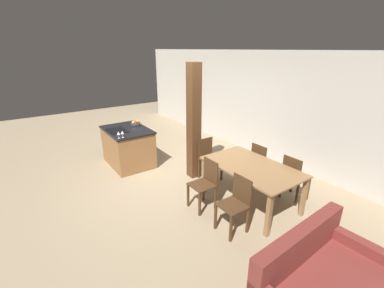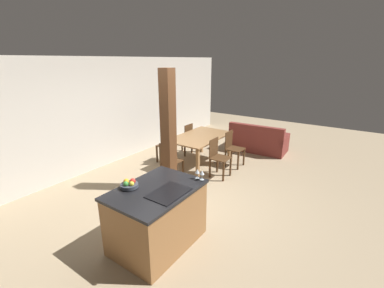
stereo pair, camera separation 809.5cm
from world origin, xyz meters
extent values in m
plane|color=#9E896B|center=(0.00, 0.00, 0.00)|extent=(16.00, 16.00, 0.00)
cube|color=beige|center=(0.00, 2.74, 1.35)|extent=(11.20, 0.08, 2.70)
cube|color=olive|center=(-1.23, -0.44, 0.44)|extent=(1.27, 0.90, 0.87)
cube|color=black|center=(-1.23, -0.44, 0.89)|extent=(1.31, 0.94, 0.04)
cube|color=black|center=(-1.23, -0.67, 0.92)|extent=(0.56, 0.40, 0.01)
cylinder|color=#383D47|center=(-1.42, -0.12, 0.95)|extent=(0.25, 0.25, 0.05)
sphere|color=red|center=(-1.37, -0.14, 1.00)|extent=(0.08, 0.08, 0.08)
sphere|color=gold|center=(-1.43, -0.07, 1.00)|extent=(0.08, 0.08, 0.08)
sphere|color=#3D8E38|center=(-1.48, -0.12, 0.99)|extent=(0.07, 0.07, 0.07)
sphere|color=yellow|center=(-1.43, -0.18, 0.99)|extent=(0.07, 0.07, 0.07)
cylinder|color=silver|center=(-0.65, -0.84, 0.92)|extent=(0.06, 0.06, 0.00)
cylinder|color=silver|center=(-0.65, -0.84, 0.97)|extent=(0.01, 0.01, 0.08)
cone|color=silver|center=(-0.65, -0.84, 1.04)|extent=(0.07, 0.07, 0.06)
cylinder|color=silver|center=(-0.65, -0.75, 0.92)|extent=(0.06, 0.06, 0.00)
cylinder|color=silver|center=(-0.65, -0.75, 0.97)|extent=(0.01, 0.01, 0.08)
cone|color=silver|center=(-0.65, -0.75, 1.04)|extent=(0.07, 0.07, 0.06)
cube|color=olive|center=(1.72, 0.72, 0.75)|extent=(1.72, 1.04, 0.03)
cube|color=olive|center=(0.92, 0.27, 0.37)|extent=(0.07, 0.07, 0.74)
cube|color=olive|center=(2.52, 0.27, 0.37)|extent=(0.07, 0.07, 0.74)
cube|color=olive|center=(0.92, 1.17, 0.37)|extent=(0.07, 0.07, 0.74)
cube|color=olive|center=(2.52, 1.17, 0.37)|extent=(0.07, 0.07, 0.74)
cube|color=#472D19|center=(1.33, -0.10, 0.47)|extent=(0.40, 0.40, 0.02)
cube|color=#472D19|center=(1.33, 0.09, 0.69)|extent=(0.38, 0.02, 0.42)
cube|color=#472D19|center=(1.16, -0.28, 0.23)|extent=(0.04, 0.04, 0.46)
cube|color=#472D19|center=(1.51, -0.28, 0.23)|extent=(0.04, 0.04, 0.46)
cube|color=#472D19|center=(1.16, 0.08, 0.23)|extent=(0.04, 0.04, 0.46)
cube|color=#472D19|center=(1.51, 0.08, 0.23)|extent=(0.04, 0.04, 0.46)
cube|color=#472D19|center=(2.11, -0.10, 0.47)|extent=(0.40, 0.40, 0.02)
cube|color=#472D19|center=(2.11, 0.09, 0.69)|extent=(0.38, 0.02, 0.42)
cube|color=#472D19|center=(1.93, -0.28, 0.23)|extent=(0.04, 0.04, 0.46)
cube|color=#472D19|center=(2.28, -0.28, 0.23)|extent=(0.04, 0.04, 0.46)
cube|color=#472D19|center=(1.93, 0.08, 0.23)|extent=(0.04, 0.04, 0.46)
cube|color=#472D19|center=(2.28, 0.08, 0.23)|extent=(0.04, 0.04, 0.46)
cube|color=#472D19|center=(1.33, 1.54, 0.47)|extent=(0.40, 0.40, 0.02)
cube|color=#472D19|center=(1.33, 1.35, 0.69)|extent=(0.38, 0.02, 0.42)
cube|color=#472D19|center=(1.51, 1.72, 0.23)|extent=(0.04, 0.04, 0.46)
cube|color=#472D19|center=(1.16, 1.72, 0.23)|extent=(0.04, 0.04, 0.46)
cube|color=#472D19|center=(1.51, 1.36, 0.23)|extent=(0.04, 0.04, 0.46)
cube|color=#472D19|center=(1.16, 1.36, 0.23)|extent=(0.04, 0.04, 0.46)
cube|color=#472D19|center=(2.11, 1.54, 0.47)|extent=(0.40, 0.40, 0.02)
cube|color=#472D19|center=(2.11, 1.35, 0.69)|extent=(0.38, 0.02, 0.42)
cube|color=#472D19|center=(2.28, 1.72, 0.23)|extent=(0.04, 0.04, 0.46)
cube|color=#472D19|center=(1.93, 1.72, 0.23)|extent=(0.04, 0.04, 0.46)
cube|color=#472D19|center=(2.28, 1.36, 0.23)|extent=(0.04, 0.04, 0.46)
cube|color=#472D19|center=(1.93, 1.36, 0.23)|extent=(0.04, 0.04, 0.46)
cube|color=#472D19|center=(0.56, 0.72, 0.47)|extent=(0.40, 0.40, 0.02)
cube|color=#472D19|center=(0.37, 0.72, 0.69)|extent=(0.02, 0.38, 0.42)
cube|color=#472D19|center=(0.74, 0.54, 0.23)|extent=(0.04, 0.04, 0.46)
cube|color=#472D19|center=(0.74, 0.90, 0.23)|extent=(0.04, 0.04, 0.46)
cube|color=#472D19|center=(0.38, 0.54, 0.23)|extent=(0.04, 0.04, 0.46)
cube|color=#472D19|center=(0.38, 0.90, 0.23)|extent=(0.04, 0.04, 0.46)
cube|color=maroon|center=(3.29, -0.17, 0.63)|extent=(0.22, 1.62, 0.43)
cube|color=maroon|center=(3.61, 0.58, 0.28)|extent=(0.85, 0.17, 0.55)
cube|color=#4C2D19|center=(0.22, 0.51, 1.24)|extent=(0.23, 0.23, 2.48)
camera|label=1|loc=(4.50, -2.54, 2.73)|focal=24.00mm
camera|label=2|loc=(-3.59, -2.68, 2.63)|focal=24.00mm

